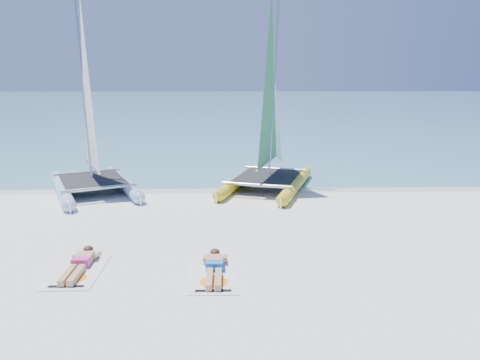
# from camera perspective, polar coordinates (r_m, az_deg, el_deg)

# --- Properties ---
(ground) EXTENTS (140.00, 140.00, 0.00)m
(ground) POSITION_cam_1_polar(r_m,az_deg,el_deg) (12.02, -4.08, -7.19)
(ground) COLOR white
(ground) RESTS_ON ground
(sea) EXTENTS (140.00, 115.00, 0.01)m
(sea) POSITION_cam_1_polar(r_m,az_deg,el_deg) (74.42, -2.06, 9.38)
(sea) COLOR #6A9EB1
(sea) RESTS_ON ground
(wet_sand_strip) EXTENTS (140.00, 1.40, 0.01)m
(wet_sand_strip) POSITION_cam_1_polar(r_m,az_deg,el_deg) (17.29, -3.33, -1.03)
(wet_sand_strip) COLOR beige
(wet_sand_strip) RESTS_ON ground
(catamaran_blue) EXTENTS (4.51, 5.92, 7.29)m
(catamaran_blue) POSITION_cam_1_polar(r_m,az_deg,el_deg) (17.35, -17.94, 5.71)
(catamaran_blue) COLOR #BEDAFA
(catamaran_blue) RESTS_ON ground
(catamaran_yellow) EXTENTS (4.11, 5.88, 7.30)m
(catamaran_yellow) POSITION_cam_1_polar(r_m,az_deg,el_deg) (17.50, 3.81, 6.75)
(catamaran_yellow) COLOR yellow
(catamaran_yellow) RESTS_ON ground
(towel_a) EXTENTS (1.00, 1.85, 0.02)m
(towel_a) POSITION_cam_1_polar(r_m,az_deg,el_deg) (10.65, -19.17, -10.48)
(towel_a) COLOR white
(towel_a) RESTS_ON ground
(sunbather_a) EXTENTS (0.37, 1.73, 0.26)m
(sunbather_a) POSITION_cam_1_polar(r_m,az_deg,el_deg) (10.78, -18.90, -9.56)
(sunbather_a) COLOR tan
(sunbather_a) RESTS_ON towel_a
(towel_b) EXTENTS (1.00, 1.85, 0.02)m
(towel_b) POSITION_cam_1_polar(r_m,az_deg,el_deg) (9.92, -3.16, -11.50)
(towel_b) COLOR white
(towel_b) RESTS_ON ground
(sunbather_b) EXTENTS (0.37, 1.73, 0.26)m
(sunbather_b) POSITION_cam_1_polar(r_m,az_deg,el_deg) (10.06, -3.14, -10.49)
(sunbather_b) COLOR tan
(sunbather_b) RESTS_ON towel_b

